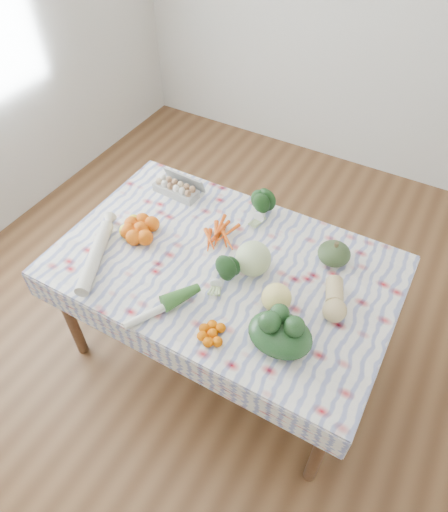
{
  "coord_description": "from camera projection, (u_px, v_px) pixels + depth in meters",
  "views": [
    {
      "loc": [
        0.74,
        -1.31,
        2.43
      ],
      "look_at": [
        0.0,
        0.0,
        0.82
      ],
      "focal_mm": 32.0,
      "sensor_mm": 36.0,
      "label": 1
    }
  ],
  "objects": [
    {
      "name": "ground",
      "position": [
        224.0,
        347.0,
        2.8
      ],
      "size": [
        4.5,
        4.5,
        0.0
      ],
      "primitive_type": "plane",
      "color": "brown",
      "rests_on": "ground"
    },
    {
      "name": "dining_table",
      "position": [
        224.0,
        275.0,
        2.31
      ],
      "size": [
        1.6,
        1.0,
        0.75
      ],
      "color": "brown",
      "rests_on": "ground"
    },
    {
      "name": "tablecloth",
      "position": [
        224.0,
        265.0,
        2.25
      ],
      "size": [
        1.66,
        1.06,
        0.01
      ],
      "primitive_type": "cube",
      "color": "white",
      "rests_on": "dining_table"
    },
    {
      "name": "egg_carton",
      "position": [
        176.0,
        189.0,
        2.59
      ],
      "size": [
        0.27,
        0.12,
        0.07
      ],
      "primitive_type": "cube",
      "rotation": [
        0.0,
        0.0,
        -0.05
      ],
      "color": "#A5A5A0",
      "rests_on": "tablecloth"
    },
    {
      "name": "carrot_bunch",
      "position": [
        218.0,
        238.0,
        2.35
      ],
      "size": [
        0.24,
        0.22,
        0.04
      ],
      "primitive_type": "cube",
      "rotation": [
        0.0,
        0.0,
        0.2
      ],
      "color": "#E95410",
      "rests_on": "tablecloth"
    },
    {
      "name": "kale_bunch",
      "position": [
        264.0,
        208.0,
        2.43
      ],
      "size": [
        0.18,
        0.16,
        0.14
      ],
      "primitive_type": "ellipsoid",
      "rotation": [
        0.0,
        0.0,
        -0.14
      ],
      "color": "#183D16",
      "rests_on": "tablecloth"
    },
    {
      "name": "kabocha_squash",
      "position": [
        334.0,
        253.0,
        2.22
      ],
      "size": [
        0.2,
        0.2,
        0.11
      ],
      "primitive_type": "ellipsoid",
      "rotation": [
        0.0,
        0.0,
        0.31
      ],
      "color": "#384E28",
      "rests_on": "tablecloth"
    },
    {
      "name": "cabbage",
      "position": [
        253.0,
        259.0,
        2.15
      ],
      "size": [
        0.21,
        0.21,
        0.17
      ],
      "primitive_type": "sphere",
      "rotation": [
        0.0,
        0.0,
        -0.24
      ],
      "color": "#BDD28F",
      "rests_on": "tablecloth"
    },
    {
      "name": "butternut_squash",
      "position": [
        335.0,
        299.0,
        2.03
      ],
      "size": [
        0.18,
        0.25,
        0.11
      ],
      "primitive_type": "ellipsoid",
      "rotation": [
        0.0,
        0.0,
        0.35
      ],
      "color": "tan",
      "rests_on": "tablecloth"
    },
    {
      "name": "orange_cluster",
      "position": [
        141.0,
        229.0,
        2.35
      ],
      "size": [
        0.33,
        0.33,
        0.09
      ],
      "primitive_type": "cube",
      "rotation": [
        0.0,
        0.0,
        0.29
      ],
      "color": "#EA5D0A",
      "rests_on": "tablecloth"
    },
    {
      "name": "broccoli",
      "position": [
        218.0,
        274.0,
        2.14
      ],
      "size": [
        0.18,
        0.18,
        0.1
      ],
      "primitive_type": "ellipsoid",
      "rotation": [
        0.0,
        0.0,
        0.35
      ],
      "color": "#1B411A",
      "rests_on": "tablecloth"
    },
    {
      "name": "mandarin_cluster",
      "position": [
        213.0,
        333.0,
        1.94
      ],
      "size": [
        0.2,
        0.2,
        0.05
      ],
      "primitive_type": "cube",
      "rotation": [
        0.0,
        0.0,
        0.33
      ],
      "color": "#EC6400",
      "rests_on": "tablecloth"
    },
    {
      "name": "grapefruit",
      "position": [
        276.0,
        298.0,
        2.02
      ],
      "size": [
        0.14,
        0.14,
        0.13
      ],
      "primitive_type": "sphere",
      "rotation": [
        0.0,
        0.0,
        0.03
      ],
      "color": "#F5DF74",
      "rests_on": "tablecloth"
    },
    {
      "name": "spinach_bag",
      "position": [
        280.0,
        335.0,
        1.89
      ],
      "size": [
        0.31,
        0.27,
        0.12
      ],
      "primitive_type": "ellipsoid",
      "rotation": [
        0.0,
        0.0,
        0.17
      ],
      "color": "#183718",
      "rests_on": "tablecloth"
    },
    {
      "name": "daikon",
      "position": [
        95.0,
        257.0,
        2.23
      ],
      "size": [
        0.26,
        0.46,
        0.07
      ],
      "primitive_type": "cylinder",
      "rotation": [
        1.57,
        0.0,
        0.43
      ],
      "color": "beige",
      "rests_on": "tablecloth"
    },
    {
      "name": "leek",
      "position": [
        162.0,
        308.0,
        2.04
      ],
      "size": [
        0.21,
        0.34,
        0.04
      ],
      "primitive_type": "cylinder",
      "rotation": [
        1.57,
        0.0,
        -0.49
      ],
      "color": "white",
      "rests_on": "tablecloth"
    }
  ]
}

